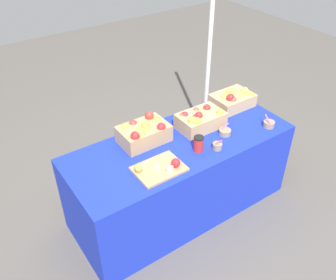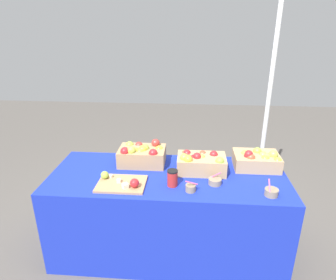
% 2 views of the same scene
% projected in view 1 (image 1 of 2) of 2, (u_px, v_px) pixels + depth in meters
% --- Properties ---
extents(ground_plane, '(10.00, 10.00, 0.00)m').
position_uv_depth(ground_plane, '(179.00, 206.00, 3.43)').
color(ground_plane, '#56514C').
extents(table, '(1.90, 0.76, 0.74)m').
position_uv_depth(table, '(180.00, 176.00, 3.21)').
color(table, '#192DB7').
rests_on(table, ground_plane).
extents(apple_crate_left, '(0.37, 0.27, 0.17)m').
position_uv_depth(apple_crate_left, '(233.00, 99.00, 3.41)').
color(apple_crate_left, tan).
rests_on(apple_crate_left, table).
extents(apple_crate_middle, '(0.39, 0.25, 0.18)m').
position_uv_depth(apple_crate_middle, '(200.00, 119.00, 3.12)').
color(apple_crate_middle, tan).
rests_on(apple_crate_middle, table).
extents(apple_crate_right, '(0.39, 0.26, 0.20)m').
position_uv_depth(apple_crate_right, '(144.00, 132.00, 2.95)').
color(apple_crate_right, tan).
rests_on(apple_crate_right, table).
extents(cutting_board_front, '(0.36, 0.27, 0.09)m').
position_uv_depth(cutting_board_front, '(159.00, 168.00, 2.70)').
color(cutting_board_front, tan).
rests_on(cutting_board_front, table).
extents(sample_bowl_near, '(0.09, 0.08, 0.10)m').
position_uv_depth(sample_bowl_near, '(217.00, 146.00, 2.90)').
color(sample_bowl_near, gray).
rests_on(sample_bowl_near, table).
extents(sample_bowl_mid, '(0.10, 0.10, 0.10)m').
position_uv_depth(sample_bowl_mid, '(225.00, 132.00, 3.07)').
color(sample_bowl_mid, gray).
rests_on(sample_bowl_mid, table).
extents(sample_bowl_far, '(0.10, 0.10, 0.11)m').
position_uv_depth(sample_bowl_far, '(269.00, 124.00, 3.16)').
color(sample_bowl_far, gray).
rests_on(sample_bowl_far, table).
extents(coffee_cup, '(0.08, 0.08, 0.13)m').
position_uv_depth(coffee_cup, '(199.00, 144.00, 2.87)').
color(coffee_cup, red).
rests_on(coffee_cup, table).
extents(tent_pole, '(0.04, 0.04, 2.10)m').
position_uv_depth(tent_pole, '(209.00, 50.00, 3.75)').
color(tent_pole, white).
rests_on(tent_pole, ground_plane).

